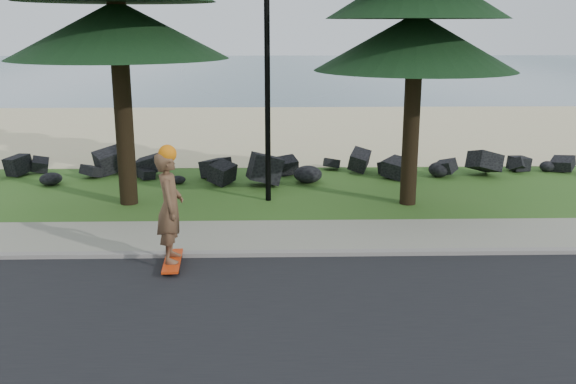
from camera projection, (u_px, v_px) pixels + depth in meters
name	position (u px, v px, depth m)	size (l,w,h in m)	color
ground	(268.00, 241.00, 13.31)	(160.00, 160.00, 0.00)	#305C1C
road	(266.00, 346.00, 8.96)	(160.00, 7.00, 0.02)	black
kerb	(267.00, 254.00, 12.43)	(160.00, 0.20, 0.10)	gray
sidewalk	(268.00, 236.00, 13.50)	(160.00, 2.00, 0.08)	gray
beach_sand	(269.00, 129.00, 27.33)	(160.00, 15.00, 0.01)	beige
ocean	(270.00, 70.00, 62.62)	(160.00, 58.00, 0.01)	#335662
seawall_boulders	(269.00, 178.00, 18.73)	(60.00, 2.40, 1.10)	black
lamp_post	(267.00, 34.00, 15.35)	(0.25, 0.14, 8.14)	black
skateboarder	(170.00, 208.00, 11.62)	(0.54, 1.24, 2.28)	red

